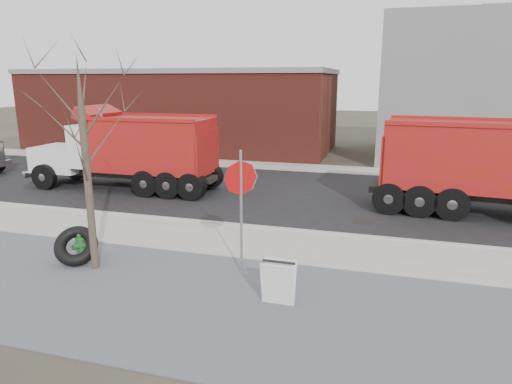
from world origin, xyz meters
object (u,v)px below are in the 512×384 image
(stop_sign, at_px, (241,192))
(dump_truck_red_a, at_px, (499,164))
(dump_truck_red_b, at_px, (130,148))
(truck_tire, at_px, (76,246))
(sandwich_board, at_px, (278,282))
(fire_hydrant, at_px, (81,246))

(stop_sign, relative_size, dump_truck_red_a, 0.33)
(dump_truck_red_a, distance_m, dump_truck_red_b, 14.12)
(truck_tire, height_order, sandwich_board, sandwich_board)
(truck_tire, bearing_deg, fire_hydrant, 97.62)
(stop_sign, distance_m, dump_truck_red_b, 10.07)
(sandwich_board, bearing_deg, fire_hydrant, 170.81)
(fire_hydrant, relative_size, dump_truck_red_b, 0.10)
(stop_sign, bearing_deg, dump_truck_red_a, 28.06)
(truck_tire, xyz_separation_m, dump_truck_red_b, (-2.99, 7.62, 1.30))
(stop_sign, height_order, sandwich_board, stop_sign)
(stop_sign, relative_size, dump_truck_red_b, 0.37)
(fire_hydrant, height_order, stop_sign, stop_sign)
(truck_tire, distance_m, dump_truck_red_a, 13.54)
(fire_hydrant, distance_m, sandwich_board, 5.59)
(sandwich_board, xyz_separation_m, dump_truck_red_b, (-8.47, 8.33, 1.27))
(sandwich_board, relative_size, dump_truck_red_a, 0.11)
(truck_tire, xyz_separation_m, dump_truck_red_a, (11.12, 7.60, 1.36))
(fire_hydrant, distance_m, stop_sign, 4.60)
(fire_hydrant, xyz_separation_m, dump_truck_red_a, (11.16, 7.37, 1.45))
(truck_tire, relative_size, sandwich_board, 1.44)
(fire_hydrant, height_order, dump_truck_red_a, dump_truck_red_a)
(fire_hydrant, distance_m, truck_tire, 0.25)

